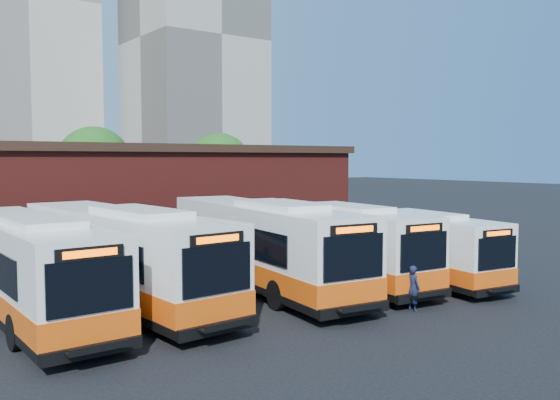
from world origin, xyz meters
TOP-DOWN VIEW (x-y plane):
  - ground at (0.00, 0.00)m, footprint 220.00×220.00m
  - bus_farwest at (-10.81, 3.49)m, footprint 3.01×13.36m
  - bus_west at (-7.41, 3.49)m, footprint 3.69×13.84m
  - bus_midwest at (-1.51, 2.67)m, footprint 4.44×14.01m
  - bus_mideast at (1.92, 2.30)m, footprint 3.98×13.08m
  - bus_east at (5.11, 0.64)m, footprint 3.90×11.70m
  - transit_worker at (0.68, -3.87)m, footprint 0.45×0.64m
  - depot_building at (0.00, 20.00)m, footprint 28.60×12.60m
  - tree_mid at (2.00, 34.00)m, footprint 6.56×6.56m
  - tree_east at (13.00, 31.00)m, footprint 6.24×6.24m
  - tower_center at (7.00, 86.00)m, footprint 22.00×20.00m
  - tower_right at (30.00, 68.00)m, footprint 18.00×18.00m

SIDE VIEW (x-z plane):
  - ground at x=0.00m, z-range 0.00..0.00m
  - transit_worker at x=0.68m, z-range 0.00..1.66m
  - bus_east at x=5.11m, z-range -0.14..3.00m
  - bus_mideast at x=1.92m, z-range -0.16..3.35m
  - bus_farwest at x=-10.81m, z-range -0.17..3.45m
  - bus_west at x=-7.41m, z-range -0.17..3.56m
  - bus_midwest at x=-1.51m, z-range -0.17..3.59m
  - depot_building at x=0.00m, z-range 0.06..6.46m
  - tree_east at x=13.00m, z-range 0.85..8.81m
  - tree_mid at x=2.00m, z-range 0.90..9.26m
  - tower_right at x=30.00m, z-range -0.26..48.94m
  - tower_center at x=7.00m, z-range -0.26..60.94m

